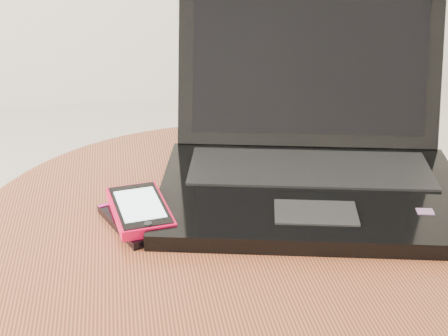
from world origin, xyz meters
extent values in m
cylinder|color=#5C2A18|center=(0.01, -0.10, 0.53)|extent=(0.66, 0.66, 0.03)
torus|color=#5C2A18|center=(0.01, -0.10, 0.53)|extent=(0.69, 0.69, 0.03)
cube|color=black|center=(0.11, -0.07, 0.56)|extent=(0.45, 0.36, 0.02)
cube|color=black|center=(0.13, -0.02, 0.57)|extent=(0.35, 0.19, 0.00)
cube|color=black|center=(0.10, -0.14, 0.57)|extent=(0.11, 0.08, 0.00)
cube|color=red|center=(0.23, -0.16, 0.57)|extent=(0.02, 0.02, 0.00)
cube|color=black|center=(0.15, 0.10, 0.69)|extent=(0.40, 0.17, 0.24)
cube|color=black|center=(0.15, 0.09, 0.69)|extent=(0.35, 0.14, 0.20)
cube|color=black|center=(-0.12, -0.10, 0.55)|extent=(0.10, 0.13, 0.01)
cube|color=#AB1C7A|center=(-0.14, -0.05, 0.56)|extent=(0.06, 0.03, 0.00)
cube|color=red|center=(-0.11, -0.09, 0.57)|extent=(0.08, 0.13, 0.01)
cube|color=black|center=(-0.11, -0.09, 0.57)|extent=(0.08, 0.12, 0.00)
cube|color=#CAEBF6|center=(-0.11, -0.09, 0.57)|extent=(0.06, 0.09, 0.00)
cylinder|color=black|center=(-0.11, -0.14, 0.57)|extent=(0.01, 0.01, 0.00)
camera|label=1|loc=(-0.13, -0.82, 0.95)|focal=52.63mm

